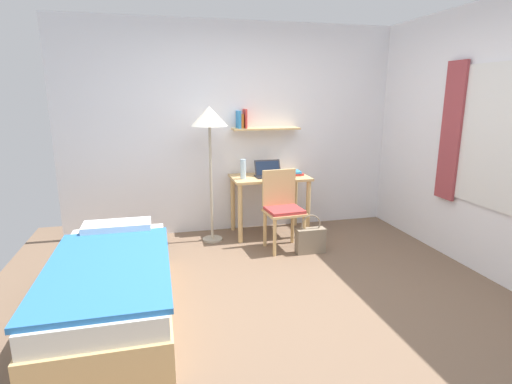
% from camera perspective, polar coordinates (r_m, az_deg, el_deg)
% --- Properties ---
extents(ground_plane, '(5.28, 5.28, 0.00)m').
position_cam_1_polar(ground_plane, '(3.63, 4.74, -14.91)').
color(ground_plane, brown).
extents(wall_back, '(4.40, 0.27, 2.60)m').
position_cam_1_polar(wall_back, '(5.16, -2.18, 8.85)').
color(wall_back, white).
rests_on(wall_back, ground_plane).
extents(wall_right, '(0.10, 4.40, 2.60)m').
position_cam_1_polar(wall_right, '(4.33, 31.48, 5.99)').
color(wall_right, white).
rests_on(wall_right, ground_plane).
extents(bed, '(0.91, 1.91, 0.54)m').
position_cam_1_polar(bed, '(3.50, -19.75, -12.41)').
color(bed, tan).
rests_on(bed, ground_plane).
extents(desk, '(0.95, 0.57, 0.74)m').
position_cam_1_polar(desk, '(5.03, 1.95, 0.60)').
color(desk, tan).
rests_on(desk, ground_plane).
extents(desk_chair, '(0.45, 0.42, 0.90)m').
position_cam_1_polar(desk_chair, '(4.58, 3.77, -2.00)').
color(desk_chair, tan).
rests_on(desk_chair, ground_plane).
extents(standing_lamp, '(0.42, 0.42, 1.60)m').
position_cam_1_polar(standing_lamp, '(4.68, -6.63, 9.71)').
color(standing_lamp, '#B2A893').
rests_on(standing_lamp, ground_plane).
extents(laptop, '(0.33, 0.22, 0.20)m').
position_cam_1_polar(laptop, '(4.97, 1.76, 2.79)').
color(laptop, black).
rests_on(laptop, desk).
extents(water_bottle, '(0.07, 0.07, 0.24)m').
position_cam_1_polar(water_bottle, '(4.82, -1.83, 3.27)').
color(water_bottle, silver).
rests_on(water_bottle, desk).
extents(book_stack, '(0.17, 0.22, 0.05)m').
position_cam_1_polar(book_stack, '(5.10, 5.54, 2.71)').
color(book_stack, '#D13D38').
rests_on(book_stack, desk).
extents(handbag, '(0.33, 0.13, 0.44)m').
position_cam_1_polar(handbag, '(4.57, 7.72, -6.69)').
color(handbag, gray).
rests_on(handbag, ground_plane).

